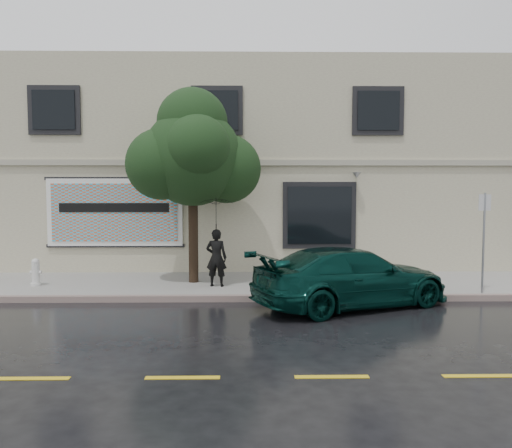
{
  "coord_description": "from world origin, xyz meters",
  "views": [
    {
      "loc": [
        0.97,
        -10.66,
        2.77
      ],
      "look_at": [
        1.17,
        2.2,
        1.87
      ],
      "focal_mm": 35.0,
      "sensor_mm": 36.0,
      "label": 1
    }
  ],
  "objects_px": {
    "car": "(351,277)",
    "street_tree": "(193,158)",
    "fire_hydrant": "(36,272)",
    "pedestrian": "(216,258)"
  },
  "relations": [
    {
      "from": "street_tree",
      "to": "fire_hydrant",
      "type": "distance_m",
      "value": 5.29
    },
    {
      "from": "pedestrian",
      "to": "fire_hydrant",
      "type": "bearing_deg",
      "value": 6.62
    },
    {
      "from": "pedestrian",
      "to": "fire_hydrant",
      "type": "distance_m",
      "value": 4.95
    },
    {
      "from": "car",
      "to": "fire_hydrant",
      "type": "relative_size",
      "value": 6.46
    },
    {
      "from": "car",
      "to": "fire_hydrant",
      "type": "xyz_separation_m",
      "value": [
        -8.22,
        1.92,
        -0.19
      ]
    },
    {
      "from": "pedestrian",
      "to": "street_tree",
      "type": "xyz_separation_m",
      "value": [
        -0.69,
        0.63,
        2.71
      ]
    },
    {
      "from": "pedestrian",
      "to": "fire_hydrant",
      "type": "height_order",
      "value": "pedestrian"
    },
    {
      "from": "car",
      "to": "street_tree",
      "type": "relative_size",
      "value": 0.99
    },
    {
      "from": "pedestrian",
      "to": "fire_hydrant",
      "type": "relative_size",
      "value": 2.09
    },
    {
      "from": "pedestrian",
      "to": "street_tree",
      "type": "bearing_deg",
      "value": -34.07
    }
  ]
}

